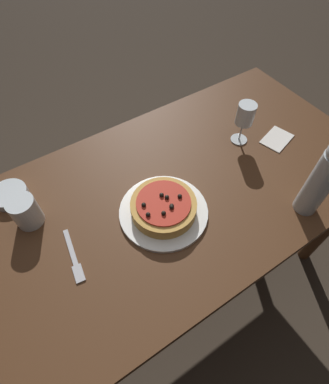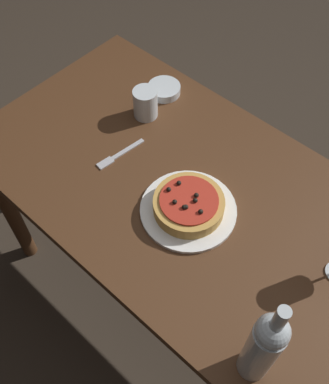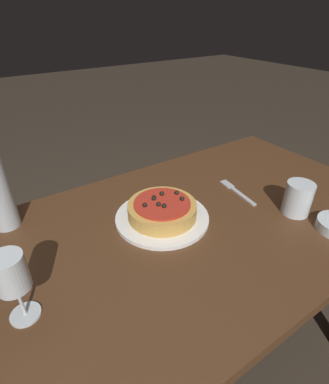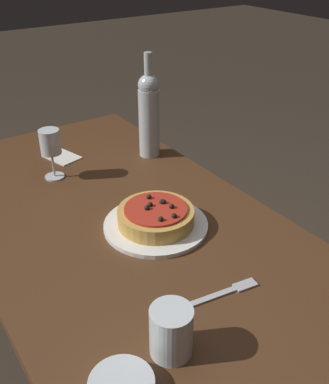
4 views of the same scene
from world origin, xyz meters
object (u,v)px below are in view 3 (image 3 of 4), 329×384
Objects in this scene: pizza at (162,209)px; wine_glass at (11,276)px; fork at (236,191)px; dining_table at (164,258)px; dinner_plate at (162,217)px; water_cup at (298,198)px.

pizza is 1.25× the size of wine_glass.
pizza is 1.15× the size of fork.
pizza is 0.30m from fork.
dinner_plate reaches higher than dining_table.
dinner_plate is at bearing 60.01° from dining_table.
dining_table is 0.44m from wine_glass.
wine_glass is 0.73m from fork.
fork is at bearing 8.54° from wine_glass.
water_cup is 0.58× the size of fork.
pizza is at bearing 15.65° from wine_glass.
pizza is 1.98× the size of water_cup.
wine_glass reaches higher than fork.
dinner_plate is at bearing -124.53° from pizza.
water_cup is (0.36, -0.20, 0.05)m from dinner_plate.
water_cup is (0.39, -0.14, 0.14)m from dining_table.
water_cup is at bearing -29.14° from dinner_plate.
dining_table is 7.68× the size of pizza.
water_cup is at bearing -19.52° from dining_table.
pizza reaches higher than dining_table.
water_cup reaches higher than dining_table.
wine_glass reaches higher than water_cup.
dining_table is 0.12m from dinner_plate.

